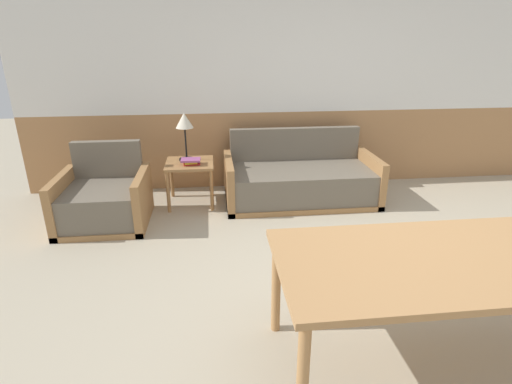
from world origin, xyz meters
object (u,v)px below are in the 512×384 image
object	(u,v)px
table_lamp	(185,124)
dining_table	(462,266)
armchair	(104,201)
couch	(300,181)
side_table	(190,169)

from	to	relation	value
table_lamp	dining_table	bearing A→B (deg)	-59.25
armchair	dining_table	size ratio (longest dim) A/B	0.43
couch	side_table	size ratio (longest dim) A/B	3.27
side_table	dining_table	world-z (taller)	dining_table
dining_table	couch	bearing A→B (deg)	96.99
side_table	dining_table	distance (m)	3.17
side_table	dining_table	xyz separation A→B (m)	(1.63, -2.71, 0.24)
table_lamp	side_table	bearing A→B (deg)	-70.30
couch	side_table	xyz separation A→B (m)	(-1.31, 0.05, 0.18)
armchair	dining_table	world-z (taller)	armchair
side_table	table_lamp	world-z (taller)	table_lamp
couch	dining_table	size ratio (longest dim) A/B	0.85
couch	side_table	distance (m)	1.32
side_table	table_lamp	distance (m)	0.52
armchair	side_table	bearing A→B (deg)	13.66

